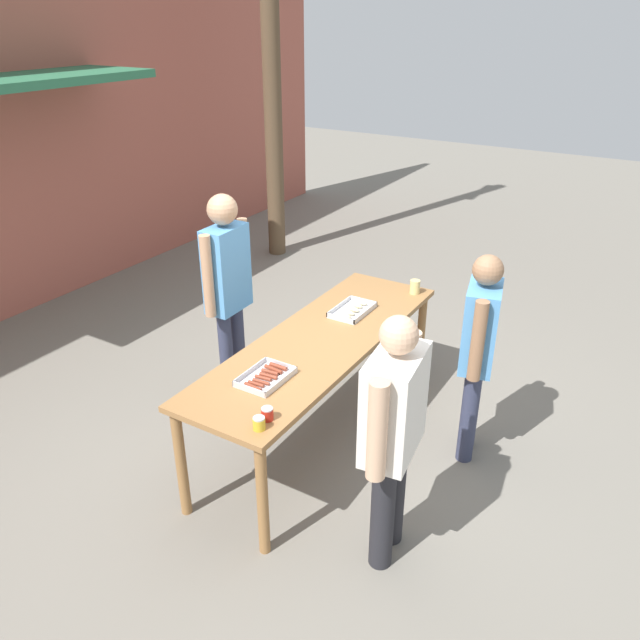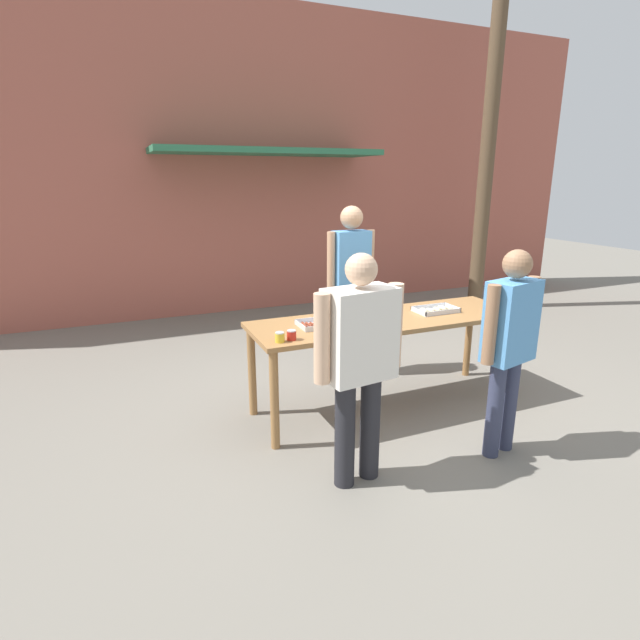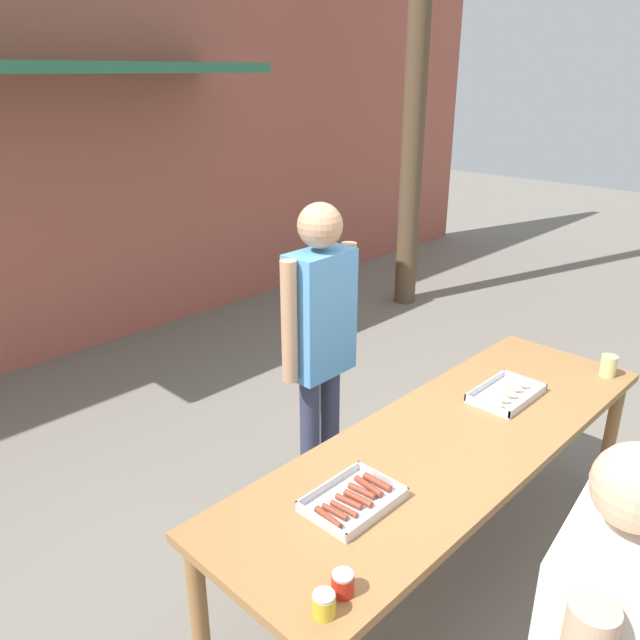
{
  "view_description": "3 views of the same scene",
  "coord_description": "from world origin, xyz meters",
  "px_view_note": "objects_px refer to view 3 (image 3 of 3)",
  "views": [
    {
      "loc": [
        -3.4,
        -2.06,
        2.99
      ],
      "look_at": [
        0.0,
        0.0,
        1.0
      ],
      "focal_mm": 35.0,
      "sensor_mm": 36.0,
      "label": 1
    },
    {
      "loc": [
        -2.23,
        -3.68,
        2.05
      ],
      "look_at": [
        -0.66,
        0.01,
        0.9
      ],
      "focal_mm": 28.0,
      "sensor_mm": 36.0,
      "label": 2
    },
    {
      "loc": [
        -2.13,
        -1.25,
        2.38
      ],
      "look_at": [
        0.06,
        0.88,
        1.16
      ],
      "focal_mm": 35.0,
      "sensor_mm": 36.0,
      "label": 3
    }
  ],
  "objects_px": {
    "food_tray_sausages": "(354,500)",
    "condiment_jar_mustard": "(324,604)",
    "condiment_jar_ketchup": "(343,584)",
    "food_tray_buns": "(506,394)",
    "person_server_behind_table": "(320,333)",
    "beer_cup": "(608,366)"
  },
  "relations": [
    {
      "from": "condiment_jar_mustard",
      "to": "condiment_jar_ketchup",
      "type": "height_order",
      "value": "same"
    },
    {
      "from": "food_tray_buns",
      "to": "condiment_jar_mustard",
      "type": "xyz_separation_m",
      "value": [
        -1.61,
        -0.28,
        0.02
      ]
    },
    {
      "from": "food_tray_buns",
      "to": "food_tray_sausages",
      "type": "bearing_deg",
      "value": 179.89
    },
    {
      "from": "person_server_behind_table",
      "to": "condiment_jar_mustard",
      "type": "bearing_deg",
      "value": -136.76
    },
    {
      "from": "condiment_jar_ketchup",
      "to": "person_server_behind_table",
      "type": "relative_size",
      "value": 0.04
    },
    {
      "from": "food_tray_buns",
      "to": "condiment_jar_ketchup",
      "type": "distance_m",
      "value": 1.54
    },
    {
      "from": "food_tray_buns",
      "to": "person_server_behind_table",
      "type": "xyz_separation_m",
      "value": [
        -0.45,
        0.87,
        0.21
      ]
    },
    {
      "from": "condiment_jar_mustard",
      "to": "condiment_jar_ketchup",
      "type": "relative_size",
      "value": 1.0
    },
    {
      "from": "food_tray_sausages",
      "to": "condiment_jar_mustard",
      "type": "height_order",
      "value": "condiment_jar_mustard"
    },
    {
      "from": "food_tray_sausages",
      "to": "person_server_behind_table",
      "type": "bearing_deg",
      "value": 50.72
    },
    {
      "from": "beer_cup",
      "to": "food_tray_buns",
      "type": "bearing_deg",
      "value": 155.56
    },
    {
      "from": "condiment_jar_mustard",
      "to": "person_server_behind_table",
      "type": "distance_m",
      "value": 1.64
    },
    {
      "from": "food_tray_sausages",
      "to": "food_tray_buns",
      "type": "xyz_separation_m",
      "value": [
        1.16,
        -0.0,
        0.0
      ]
    },
    {
      "from": "food_tray_buns",
      "to": "beer_cup",
      "type": "bearing_deg",
      "value": -24.44
    },
    {
      "from": "food_tray_sausages",
      "to": "person_server_behind_table",
      "type": "height_order",
      "value": "person_server_behind_table"
    },
    {
      "from": "condiment_jar_mustard",
      "to": "beer_cup",
      "type": "relative_size",
      "value": 0.68
    },
    {
      "from": "beer_cup",
      "to": "condiment_jar_mustard",
      "type": "bearing_deg",
      "value": -179.85
    },
    {
      "from": "condiment_jar_mustard",
      "to": "beer_cup",
      "type": "distance_m",
      "value": 2.21
    },
    {
      "from": "food_tray_buns",
      "to": "condiment_jar_ketchup",
      "type": "xyz_separation_m",
      "value": [
        -1.51,
        -0.26,
        0.02
      ]
    },
    {
      "from": "food_tray_sausages",
      "to": "condiment_jar_ketchup",
      "type": "xyz_separation_m",
      "value": [
        -0.35,
        -0.26,
        0.02
      ]
    },
    {
      "from": "person_server_behind_table",
      "to": "food_tray_buns",
      "type": "bearing_deg",
      "value": -63.87
    },
    {
      "from": "food_tray_buns",
      "to": "beer_cup",
      "type": "xyz_separation_m",
      "value": [
        0.59,
        -0.27,
        0.04
      ]
    }
  ]
}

